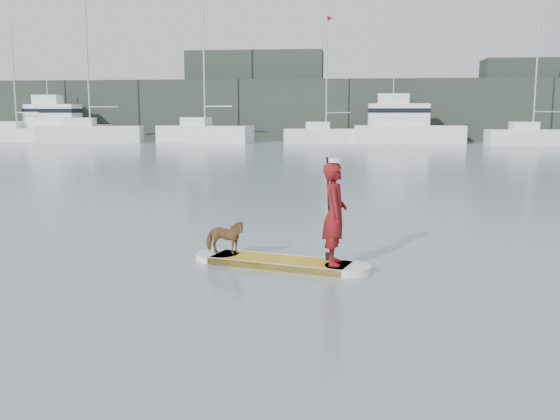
# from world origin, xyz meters

# --- Properties ---
(ground) EXTENTS (140.00, 140.00, 0.00)m
(ground) POSITION_xyz_m (0.00, 0.00, 0.00)
(ground) COLOR slate
(ground) RESTS_ON ground
(paddleboard) EXTENTS (3.20, 1.49, 0.12)m
(paddleboard) POSITION_xyz_m (-1.58, -0.67, 0.06)
(paddleboard) COLOR #C09612
(paddleboard) RESTS_ON ground
(paddler) EXTENTS (0.43, 0.64, 1.74)m
(paddler) POSITION_xyz_m (-0.62, -0.95, 0.99)
(paddler) COLOR maroon
(paddler) RESTS_ON paddleboard
(white_cap) EXTENTS (0.22, 0.22, 0.07)m
(white_cap) POSITION_xyz_m (-0.62, -0.95, 1.90)
(white_cap) COLOR silver
(white_cap) RESTS_ON paddler
(dog) EXTENTS (0.76, 0.37, 0.63)m
(dog) POSITION_xyz_m (-2.63, -0.37, 0.43)
(dog) COLOR brown
(dog) RESTS_ON paddleboard
(paddle) EXTENTS (0.12, 0.30, 2.00)m
(paddle) POSITION_xyz_m (-0.73, -0.67, 0.80)
(paddle) COLOR black
(paddle) RESTS_ON ground
(sailboat_a) EXTENTS (7.65, 2.72, 10.97)m
(sailboat_a) POSITION_xyz_m (-31.58, 45.07, 0.77)
(sailboat_a) COLOR white
(sailboat_a) RESTS_ON ground
(sailboat_b) EXTENTS (9.71, 4.39, 13.92)m
(sailboat_b) POSITION_xyz_m (-24.18, 44.65, 0.97)
(sailboat_b) COLOR white
(sailboat_b) RESTS_ON ground
(sailboat_c) EXTENTS (8.94, 4.11, 12.37)m
(sailboat_c) POSITION_xyz_m (-13.56, 45.60, 0.92)
(sailboat_c) COLOR white
(sailboat_c) RESTS_ON ground
(sailboat_d) EXTENTS (7.82, 2.86, 11.33)m
(sailboat_d) POSITION_xyz_m (-2.41, 46.20, 0.81)
(sailboat_d) COLOR white
(sailboat_d) RESTS_ON ground
(sailboat_e) EXTENTS (7.59, 2.66, 10.92)m
(sailboat_e) POSITION_xyz_m (15.14, 43.63, 0.78)
(sailboat_e) COLOR white
(sailboat_e) RESTS_ON ground
(motor_yacht_a) EXTENTS (9.78, 3.08, 5.86)m
(motor_yacht_a) POSITION_xyz_m (4.69, 46.24, 1.65)
(motor_yacht_a) COLOR white
(motor_yacht_a) RESTS_ON ground
(motor_yacht_b) EXTENTS (8.87, 3.02, 5.85)m
(motor_yacht_b) POSITION_xyz_m (-28.31, 46.96, 1.65)
(motor_yacht_b) COLOR white
(motor_yacht_b) RESTS_ON ground
(shore_mass) EXTENTS (90.00, 6.00, 6.00)m
(shore_mass) POSITION_xyz_m (0.00, 53.00, 3.00)
(shore_mass) COLOR black
(shore_mass) RESTS_ON ground
(shore_building_west) EXTENTS (14.00, 4.00, 9.00)m
(shore_building_west) POSITION_xyz_m (-10.00, 54.00, 4.50)
(shore_building_west) COLOR black
(shore_building_west) RESTS_ON ground
(shore_building_east) EXTENTS (10.00, 4.00, 8.00)m
(shore_building_east) POSITION_xyz_m (18.00, 54.00, 4.00)
(shore_building_east) COLOR black
(shore_building_east) RESTS_ON ground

